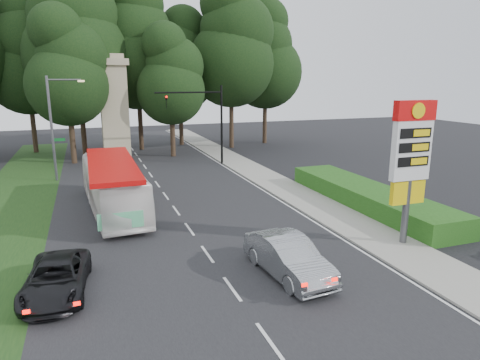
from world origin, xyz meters
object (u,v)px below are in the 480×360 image
object	(u,v)px
gas_station_pylon	(411,153)
streetlight_signs	(54,124)
suv_charcoal	(56,278)
monument	(114,107)
transit_bus	(113,187)
sedan_silver	(288,257)
traffic_signal_mast	(208,114)

from	to	relation	value
gas_station_pylon	streetlight_signs	size ratio (longest dim) A/B	0.86
gas_station_pylon	suv_charcoal	size ratio (longest dim) A/B	1.49
monument	transit_bus	xyz separation A→B (m)	(-1.50, -17.73, -3.59)
sedan_silver	suv_charcoal	world-z (taller)	sedan_silver
traffic_signal_mast	streetlight_signs	size ratio (longest dim) A/B	0.90
transit_bus	traffic_signal_mast	bearing A→B (deg)	47.77
streetlight_signs	monument	xyz separation A→B (m)	(4.99, 7.99, 0.67)
streetlight_signs	traffic_signal_mast	bearing A→B (deg)	8.92
suv_charcoal	transit_bus	bearing A→B (deg)	80.64
streetlight_signs	sedan_silver	xyz separation A→B (m)	(9.49, -21.15, -3.64)
traffic_signal_mast	sedan_silver	xyz separation A→B (m)	(-3.18, -23.14, -3.87)
gas_station_pylon	sedan_silver	xyz separation A→B (m)	(-6.70, -1.14, -3.64)
gas_station_pylon	suv_charcoal	bearing A→B (deg)	178.60
gas_station_pylon	transit_bus	bearing A→B (deg)	141.03
monument	sedan_silver	world-z (taller)	monument
gas_station_pylon	traffic_signal_mast	world-z (taller)	traffic_signal_mast
gas_station_pylon	transit_bus	distance (m)	16.60
gas_station_pylon	sedan_silver	bearing A→B (deg)	-170.36
traffic_signal_mast	transit_bus	bearing A→B (deg)	-128.05
sedan_silver	gas_station_pylon	bearing A→B (deg)	4.42
traffic_signal_mast	transit_bus	size ratio (longest dim) A/B	0.66
streetlight_signs	transit_bus	distance (m)	10.75
streetlight_signs	sedan_silver	bearing A→B (deg)	-65.83
sedan_silver	suv_charcoal	xyz separation A→B (m)	(-8.70, 1.51, -0.17)
gas_station_pylon	traffic_signal_mast	bearing A→B (deg)	99.09
traffic_signal_mast	streetlight_signs	world-z (taller)	streetlight_signs
streetlight_signs	transit_bus	bearing A→B (deg)	-70.30
streetlight_signs	monument	size ratio (longest dim) A/B	0.80
sedan_silver	suv_charcoal	bearing A→B (deg)	164.92
monument	transit_bus	distance (m)	18.15
traffic_signal_mast	transit_bus	world-z (taller)	traffic_signal_mast
gas_station_pylon	suv_charcoal	distance (m)	15.87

